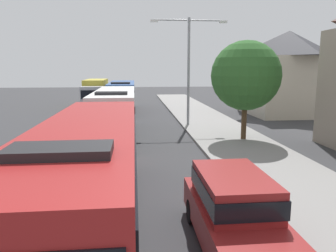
% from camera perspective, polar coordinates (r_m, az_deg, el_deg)
% --- Properties ---
extents(bus_lead, '(2.58, 11.15, 3.21)m').
position_cam_1_polar(bus_lead, '(9.31, -13.53, -7.74)').
color(bus_lead, maroon).
rests_on(bus_lead, ground_plane).
extents(bus_second_in_line, '(2.58, 10.59, 3.21)m').
position_cam_1_polar(bus_second_in_line, '(21.67, -9.18, 2.53)').
color(bus_second_in_line, silver).
rests_on(bus_second_in_line, ground_plane).
extents(bus_middle, '(2.58, 10.86, 3.21)m').
position_cam_1_polar(bus_middle, '(34.04, -8.01, 5.28)').
color(bus_middle, '#284C8C').
rests_on(bus_middle, ground_plane).
extents(white_suv, '(1.86, 4.74, 1.90)m').
position_cam_1_polar(white_suv, '(8.59, 11.43, -13.89)').
color(white_suv, maroon).
rests_on(white_suv, ground_plane).
extents(box_truck_oncoming, '(2.35, 8.34, 3.15)m').
position_cam_1_polar(box_truck_oncoming, '(39.53, -12.56, 5.83)').
color(box_truck_oncoming, '#B7B7BC').
rests_on(box_truck_oncoming, ground_plane).
extents(streetlamp_mid, '(5.75, 0.28, 8.04)m').
position_cam_1_polar(streetlamp_mid, '(25.22, 3.63, 11.41)').
color(streetlamp_mid, gray).
rests_on(streetlamp_mid, sidewalk).
extents(roadside_tree, '(4.21, 4.21, 6.00)m').
position_cam_1_polar(roadside_tree, '(20.46, 13.46, 8.55)').
color(roadside_tree, '#4C3823').
rests_on(roadside_tree, sidewalk).
extents(house_distant_gabled, '(7.58, 8.07, 7.99)m').
position_cam_1_polar(house_distant_gabled, '(34.03, 20.13, 8.80)').
color(house_distant_gabled, '#BCB29E').
rests_on(house_distant_gabled, ground_plane).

